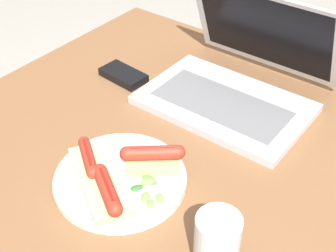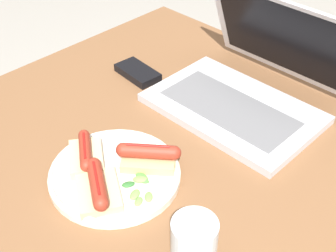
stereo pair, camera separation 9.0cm
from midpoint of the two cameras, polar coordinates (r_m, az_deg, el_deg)
name	(u,v)px [view 1 (the left image)]	position (r m, az deg, el deg)	size (l,w,h in m)	color
desk	(244,195)	(0.93, 6.46, -8.48)	(1.31, 0.90, 0.72)	brown
laptop	(236,82)	(1.07, 5.92, 5.23)	(0.37, 0.32, 0.23)	#B7B7BC
plate	(120,178)	(0.88, -8.81, -6.46)	(0.25, 0.25, 0.02)	silver
sausage_toast_left	(153,157)	(0.88, -4.86, -3.93)	(0.12, 0.11, 0.05)	tan
sausage_toast_middle	(108,194)	(0.82, -10.54, -8.28)	(0.12, 0.12, 0.04)	#D6B784
sausage_toast_right	(89,162)	(0.89, -12.55, -4.44)	(0.11, 0.11, 0.04)	#D6B784
salad_pile	(148,188)	(0.84, -5.53, -7.64)	(0.07, 0.07, 0.01)	#4C8E3D
drinking_glass	(217,243)	(0.72, 2.32, -14.23)	(0.07, 0.07, 0.10)	silver
external_drive	(123,75)	(1.16, -7.71, 6.09)	(0.12, 0.07, 0.02)	black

